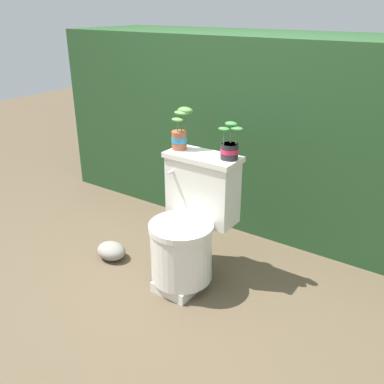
{
  "coord_description": "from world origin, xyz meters",
  "views": [
    {
      "loc": [
        1.41,
        -1.8,
        1.64
      ],
      "look_at": [
        0.09,
        0.13,
        0.61
      ],
      "focal_mm": 40.0,
      "sensor_mm": 36.0,
      "label": 1
    }
  ],
  "objects_px": {
    "potted_plant_left": "(180,132)",
    "potted_plant_midleft": "(230,147)",
    "toilet": "(190,228)",
    "garden_stone": "(111,251)"
  },
  "relations": [
    {
      "from": "potted_plant_left",
      "to": "potted_plant_midleft",
      "type": "distance_m",
      "value": 0.35
    },
    {
      "from": "toilet",
      "to": "garden_stone",
      "type": "height_order",
      "value": "toilet"
    },
    {
      "from": "potted_plant_left",
      "to": "garden_stone",
      "type": "distance_m",
      "value": 0.99
    },
    {
      "from": "toilet",
      "to": "potted_plant_left",
      "type": "bearing_deg",
      "value": 139.22
    },
    {
      "from": "toilet",
      "to": "potted_plant_midleft",
      "type": "bearing_deg",
      "value": 44.19
    },
    {
      "from": "garden_stone",
      "to": "toilet",
      "type": "bearing_deg",
      "value": 10.27
    },
    {
      "from": "toilet",
      "to": "garden_stone",
      "type": "distance_m",
      "value": 0.68
    },
    {
      "from": "toilet",
      "to": "potted_plant_midleft",
      "type": "relative_size",
      "value": 3.76
    },
    {
      "from": "toilet",
      "to": "potted_plant_left",
      "type": "distance_m",
      "value": 0.59
    },
    {
      "from": "potted_plant_midleft",
      "to": "garden_stone",
      "type": "relative_size",
      "value": 1.01
    }
  ]
}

